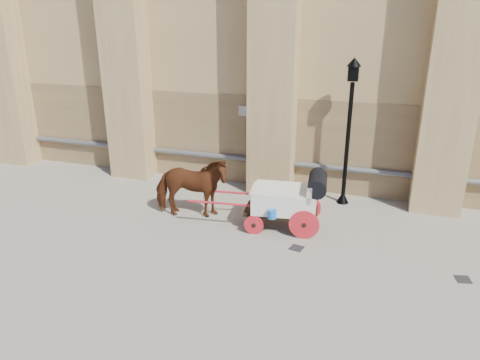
% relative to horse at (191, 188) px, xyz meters
% --- Properties ---
extents(ground, '(90.00, 90.00, 0.00)m').
position_rel_horse_xyz_m(ground, '(2.68, -0.97, -0.91)').
color(ground, gray).
rests_on(ground, ground).
extents(horse, '(2.30, 1.40, 1.81)m').
position_rel_horse_xyz_m(horse, '(0.00, 0.00, 0.00)').
color(horse, '#5B2811').
rests_on(horse, ground).
extents(carriage, '(3.78, 1.44, 1.61)m').
position_rel_horse_xyz_m(carriage, '(2.80, 0.15, -0.03)').
color(carriage, black).
rests_on(carriage, ground).
extents(street_lamp, '(0.41, 0.41, 4.37)m').
position_rel_horse_xyz_m(street_lamp, '(4.04, 2.35, 1.43)').
color(street_lamp, black).
rests_on(street_lamp, ground).
extents(drain_grate_near, '(0.38, 0.38, 0.01)m').
position_rel_horse_xyz_m(drain_grate_near, '(3.24, -0.91, -0.90)').
color(drain_grate_near, black).
rests_on(drain_grate_near, ground).
extents(drain_grate_far, '(0.38, 0.38, 0.01)m').
position_rel_horse_xyz_m(drain_grate_far, '(7.07, -1.19, -0.90)').
color(drain_grate_far, black).
rests_on(drain_grate_far, ground).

